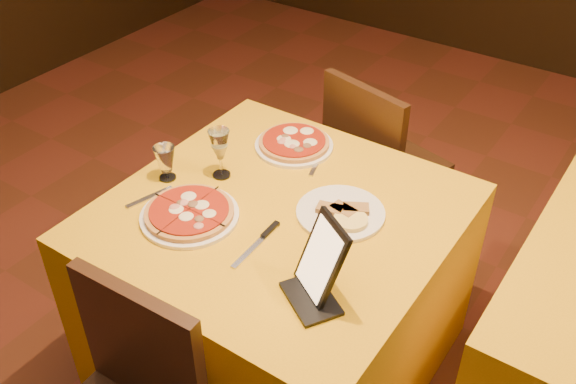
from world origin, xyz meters
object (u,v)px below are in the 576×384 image
Objects in this scene: chair_main_far at (387,165)px; tablet at (322,259)px; pizza_far at (294,144)px; main_table at (280,290)px; wine_glass at (220,153)px; pizza_near at (189,214)px; water_glass at (166,163)px.

chair_main_far is 1.19m from tablet.
main_table is at bearing -63.48° from pizza_far.
wine_glass is at bearing 170.34° from main_table.
main_table is 0.85m from chair_main_far.
water_glass is at bearing 149.99° from pizza_near.
chair_main_far is at bearing 70.64° from pizza_far.
chair_main_far is 2.80× the size of pizza_near.
tablet reaches higher than wine_glass.
water_glass reaches higher than main_table.
chair_main_far is 3.73× the size of tablet.
chair_main_far is 0.93m from wine_glass.
pizza_far is 0.76m from tablet.
pizza_near is 1.71× the size of wine_glass.
pizza_far is at bearing 58.45° from water_glass.
wine_glass is at bearing -173.67° from tablet.
wine_glass reaches higher than pizza_near.
water_glass is at bearing -140.74° from wine_glass.
tablet is (0.31, -0.23, 0.49)m from main_table.
water_glass is (-0.43, -0.07, 0.44)m from main_table.
tablet is at bearing -3.90° from pizza_near.
pizza_near is at bearing -94.90° from pizza_far.
water_glass is (-0.21, 0.12, 0.05)m from pizza_near.
tablet is (0.31, -1.07, 0.41)m from chair_main_far.
chair_main_far is 0.61m from pizza_far.
wine_glass is at bearing 84.31° from chair_main_far.
wine_glass reaches higher than pizza_far.
wine_glass is at bearing 39.26° from water_glass.
main_table is 0.49m from pizza_near.
pizza_near and pizza_far have the same top height.
main_table is 4.51× the size of tablet.
pizza_near is 0.25m from water_glass.
wine_glass is 0.19m from water_glass.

